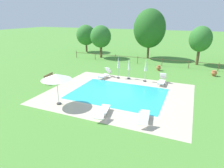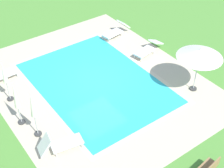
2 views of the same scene
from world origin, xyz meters
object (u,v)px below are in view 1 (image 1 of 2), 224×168
patio_umbrella_open_foreground (56,77)px  terracotta_urn_by_tree (159,68)px  wooden_bench_lawn_side (50,78)px  tree_west_mid (150,29)px  tree_centre (200,39)px  patio_umbrella_closed_row_centre (118,64)px  terracotta_urn_near_fence (214,73)px  sun_lounger_north_end (103,110)px  sun_lounger_north_near_steps (105,74)px  sun_lounger_north_mid (144,116)px  patio_umbrella_closed_row_west (129,65)px  patio_umbrella_closed_row_mid_west (146,67)px  tree_far_west (86,35)px  sun_lounger_north_far (162,80)px  tree_east_mid (101,37)px

patio_umbrella_open_foreground → terracotta_urn_by_tree: bearing=67.3°
wooden_bench_lawn_side → tree_west_mid: (6.23, 15.37, 3.97)m
patio_umbrella_open_foreground → tree_centre: tree_centre is taller
patio_umbrella_closed_row_centre → terracotta_urn_by_tree: patio_umbrella_closed_row_centre is taller
patio_umbrella_open_foreground → terracotta_urn_by_tree: patio_umbrella_open_foreground is taller
terracotta_urn_near_fence → tree_west_mid: bearing=143.3°
sun_lounger_north_end → patio_umbrella_open_foreground: size_ratio=0.89×
sun_lounger_north_near_steps → sun_lounger_north_end: size_ratio=0.88×
sun_lounger_north_mid → patio_umbrella_closed_row_west: (-3.63, 7.90, 1.06)m
patio_umbrella_closed_row_mid_west → patio_umbrella_closed_row_centre: bearing=-178.6°
sun_lounger_north_end → terracotta_urn_by_tree: (1.40, 12.62, -0.01)m
tree_west_mid → tree_centre: (7.12, -1.71, -1.05)m
terracotta_urn_by_tree → patio_umbrella_closed_row_mid_west: bearing=-96.6°
patio_umbrella_closed_row_mid_west → sun_lounger_north_near_steps: bearing=-173.9°
patio_umbrella_closed_row_centre → terracotta_urn_near_fence: 10.62m
sun_lounger_north_end → patio_umbrella_closed_row_west: bearing=96.4°
tree_far_west → tree_centre: (18.72, -2.78, 0.39)m
sun_lounger_north_mid → patio_umbrella_open_foreground: (-6.48, -0.03, 1.76)m
terracotta_urn_by_tree → sun_lounger_north_far: bearing=-76.3°
patio_umbrella_closed_row_mid_west → patio_umbrella_open_foreground: bearing=-121.0°
patio_umbrella_open_foreground → terracotta_urn_by_tree: 13.53m
patio_umbrella_open_foreground → wooden_bench_lawn_side: 5.67m
sun_lounger_north_near_steps → patio_umbrella_open_foreground: 7.49m
tree_west_mid → terracotta_urn_near_fence: bearing=-36.7°
patio_umbrella_closed_row_west → patio_umbrella_closed_row_centre: 1.12m
patio_umbrella_closed_row_mid_west → tree_centre: size_ratio=0.46×
sun_lounger_north_end → tree_east_mid: 19.06m
patio_umbrella_closed_row_mid_west → wooden_bench_lawn_side: bearing=-155.0°
sun_lounger_north_mid → tree_west_mid: bearing=102.4°
sun_lounger_north_mid → patio_umbrella_open_foreground: patio_umbrella_open_foreground is taller
patio_umbrella_open_foreground → patio_umbrella_closed_row_mid_west: bearing=59.0°
patio_umbrella_closed_row_mid_west → sun_lounger_north_end: bearing=-96.2°
wooden_bench_lawn_side → tree_west_mid: 17.05m
sun_lounger_north_end → terracotta_urn_near_fence: size_ratio=3.52×
terracotta_urn_by_tree → wooden_bench_lawn_side: bearing=-136.5°
sun_lounger_north_near_steps → wooden_bench_lawn_side: 5.63m
patio_umbrella_open_foreground → patio_umbrella_closed_row_mid_west: 9.04m
patio_umbrella_closed_row_centre → tree_far_west: (-11.08, 12.51, 1.48)m
patio_umbrella_open_foreground → sun_lounger_north_mid: bearing=0.3°
tree_centre → sun_lounger_north_mid: bearing=-99.6°
tree_far_west → sun_lounger_north_near_steps: bearing=-53.0°
sun_lounger_north_far → terracotta_urn_by_tree: (-1.18, 4.82, -0.05)m
sun_lounger_north_far → patio_umbrella_closed_row_west: (-3.49, 0.39, 1.04)m
patio_umbrella_closed_row_mid_west → tree_east_mid: size_ratio=0.47×
sun_lounger_north_far → terracotta_urn_near_fence: 6.89m
sun_lounger_north_far → tree_centre: bearing=72.7°
sun_lounger_north_near_steps → sun_lounger_north_mid: size_ratio=0.94×
patio_umbrella_closed_row_centre → tree_centre: 12.51m
sun_lounger_north_mid → tree_east_mid: bearing=123.8°
terracotta_urn_by_tree → patio_umbrella_open_foreground: bearing=-112.7°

